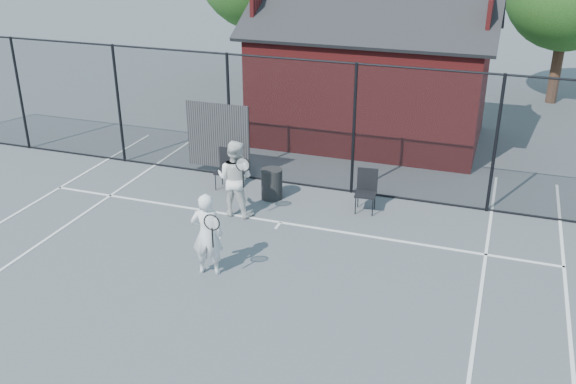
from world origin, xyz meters
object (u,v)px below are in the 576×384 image
(player_back, at_px, (235,178))
(chair_left, at_px, (226,170))
(clubhouse, at_px, (371,81))
(player_front, at_px, (207,234))
(chair_right, at_px, (366,192))
(waste_bin, at_px, (272,184))

(player_back, bearing_deg, chair_left, 122.92)
(clubhouse, bearing_deg, player_front, -97.06)
(clubhouse, distance_m, player_back, 6.16)
(player_back, xyz_separation_m, chair_right, (2.57, 1.02, -0.37))
(chair_right, bearing_deg, player_front, -126.15)
(clubhouse, relative_size, player_front, 4.22)
(clubhouse, xyz_separation_m, waste_bin, (-1.11, -4.90, -1.26))
(player_back, height_order, waste_bin, player_back)
(clubhouse, bearing_deg, waste_bin, -102.73)
(chair_left, xyz_separation_m, chair_right, (3.33, -0.16, -0.00))
(clubhouse, height_order, chair_left, clubhouse)
(chair_right, height_order, waste_bin, chair_right)
(chair_left, bearing_deg, clubhouse, 64.31)
(player_back, distance_m, waste_bin, 1.20)
(player_back, xyz_separation_m, chair_left, (-0.76, 1.17, -0.37))
(chair_left, distance_m, chair_right, 3.33)
(chair_left, relative_size, waste_bin, 1.32)
(player_back, distance_m, chair_right, 2.79)
(player_back, height_order, chair_left, player_back)
(chair_right, relative_size, waste_bin, 1.31)
(player_front, xyz_separation_m, chair_right, (2.06, 3.40, -0.32))
(clubhouse, height_order, player_front, clubhouse)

